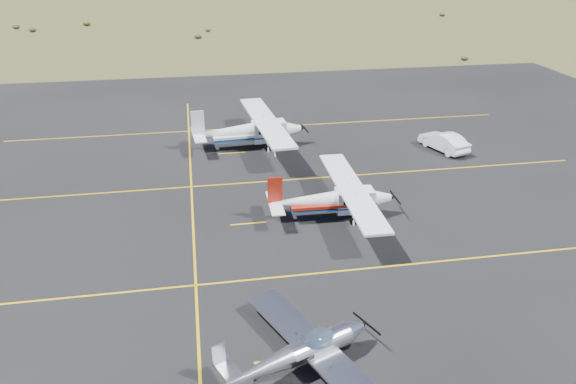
{
  "coord_description": "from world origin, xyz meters",
  "views": [
    {
      "loc": [
        -5.55,
        -19.72,
        14.62
      ],
      "look_at": [
        -0.72,
        7.81,
        1.6
      ],
      "focal_mm": 35.0,
      "sensor_mm": 36.0,
      "label": 1
    }
  ],
  "objects_px": {
    "aircraft_low_wing": "(303,352)",
    "sedan": "(444,141)",
    "aircraft_plain": "(250,130)",
    "aircraft_cessna": "(333,199)"
  },
  "relations": [
    {
      "from": "aircraft_low_wing",
      "to": "sedan",
      "type": "relative_size",
      "value": 1.95
    },
    {
      "from": "aircraft_low_wing",
      "to": "aircraft_cessna",
      "type": "distance_m",
      "value": 12.23
    },
    {
      "from": "aircraft_plain",
      "to": "sedan",
      "type": "bearing_deg",
      "value": -16.58
    },
    {
      "from": "aircraft_low_wing",
      "to": "sedan",
      "type": "height_order",
      "value": "aircraft_low_wing"
    },
    {
      "from": "aircraft_low_wing",
      "to": "aircraft_plain",
      "type": "distance_m",
      "value": 23.59
    },
    {
      "from": "aircraft_cessna",
      "to": "sedan",
      "type": "height_order",
      "value": "aircraft_cessna"
    },
    {
      "from": "aircraft_plain",
      "to": "sedan",
      "type": "xyz_separation_m",
      "value": [
        13.89,
        -3.02,
        -0.69
      ]
    },
    {
      "from": "sedan",
      "to": "aircraft_plain",
      "type": "bearing_deg",
      "value": -30.7
    },
    {
      "from": "aircraft_low_wing",
      "to": "sedan",
      "type": "xyz_separation_m",
      "value": [
        14.61,
        20.55,
        -0.17
      ]
    },
    {
      "from": "aircraft_cessna",
      "to": "sedan",
      "type": "distance_m",
      "value": 13.93
    }
  ]
}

